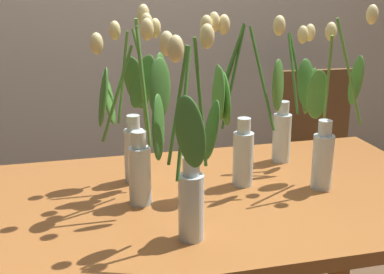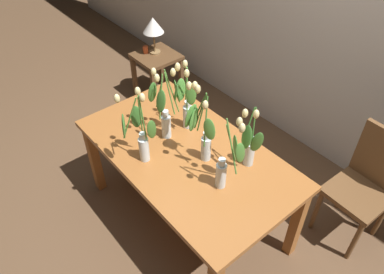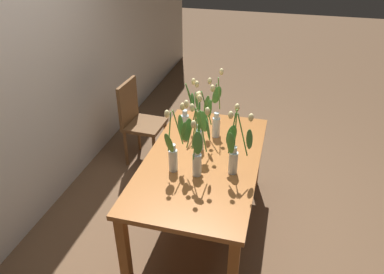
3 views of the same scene
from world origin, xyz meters
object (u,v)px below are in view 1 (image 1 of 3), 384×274
(tulip_vase_1, at_px, (134,129))
(dining_table, at_px, (207,221))
(tulip_vase_3, at_px, (328,132))
(tulip_vase_4, at_px, (138,125))
(tulip_vase_5, at_px, (189,167))
(tulip_vase_0, at_px, (239,119))
(tulip_vase_2, at_px, (290,118))
(dining_chair, at_px, (321,148))

(tulip_vase_1, bearing_deg, dining_table, -40.45)
(tulip_vase_3, distance_m, tulip_vase_4, 0.62)
(dining_table, bearing_deg, tulip_vase_5, -115.02)
(tulip_vase_3, bearing_deg, tulip_vase_0, 169.88)
(tulip_vase_1, distance_m, tulip_vase_2, 0.58)
(dining_table, height_order, tulip_vase_2, tulip_vase_2)
(tulip_vase_4, bearing_deg, dining_table, -0.04)
(dining_chair, bearing_deg, tulip_vase_0, -131.26)
(tulip_vase_0, xyz_separation_m, tulip_vase_1, (-0.31, 0.14, -0.05))
(tulip_vase_3, height_order, tulip_vase_5, tulip_vase_3)
(tulip_vase_2, relative_size, tulip_vase_3, 0.87)
(tulip_vase_1, height_order, dining_chair, tulip_vase_1)
(tulip_vase_2, distance_m, dining_chair, 0.97)
(dining_table, relative_size, tulip_vase_1, 2.93)
(tulip_vase_1, distance_m, tulip_vase_5, 0.45)
(tulip_vase_0, bearing_deg, tulip_vase_3, -10.12)
(tulip_vase_2, relative_size, tulip_vase_4, 0.87)
(dining_table, distance_m, tulip_vase_3, 0.49)
(tulip_vase_2, height_order, tulip_vase_3, tulip_vase_3)
(tulip_vase_4, bearing_deg, dining_chair, 39.96)
(tulip_vase_3, bearing_deg, tulip_vase_1, 162.66)
(dining_table, bearing_deg, tulip_vase_0, 17.86)
(dining_table, distance_m, tulip_vase_5, 0.42)
(tulip_vase_2, height_order, tulip_vase_4, tulip_vase_4)
(tulip_vase_5, relative_size, dining_chair, 0.60)
(tulip_vase_0, height_order, tulip_vase_3, tulip_vase_3)
(dining_chair, bearing_deg, tulip_vase_4, -140.04)
(dining_table, distance_m, dining_chair, 1.31)
(dining_table, bearing_deg, tulip_vase_4, 179.96)
(tulip_vase_0, distance_m, tulip_vase_2, 0.33)
(dining_table, xyz_separation_m, tulip_vase_0, (0.11, 0.04, 0.33))
(tulip_vase_0, relative_size, tulip_vase_5, 1.01)
(tulip_vase_2, bearing_deg, tulip_vase_3, -83.37)
(dining_table, bearing_deg, tulip_vase_2, 30.44)
(tulip_vase_3, relative_size, dining_chair, 0.63)
(tulip_vase_4, height_order, tulip_vase_5, tulip_vase_4)
(tulip_vase_2, xyz_separation_m, dining_chair, (0.53, 0.72, -0.39))
(tulip_vase_2, height_order, tulip_vase_5, tulip_vase_5)
(tulip_vase_1, relative_size, dining_chair, 0.59)
(tulip_vase_3, bearing_deg, tulip_vase_5, -154.02)
(tulip_vase_2, distance_m, tulip_vase_3, 0.24)
(dining_table, xyz_separation_m, dining_chair, (0.90, 0.94, -0.12))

